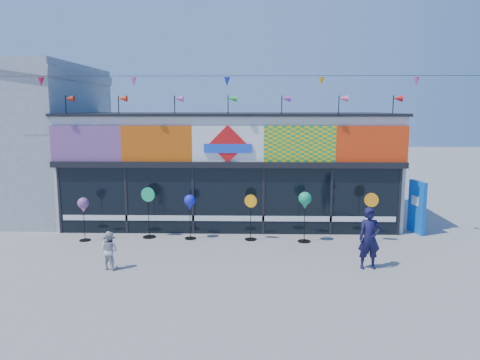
{
  "coord_description": "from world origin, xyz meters",
  "views": [
    {
      "loc": [
        0.77,
        -12.2,
        4.29
      ],
      "look_at": [
        0.44,
        2.0,
        2.09
      ],
      "focal_mm": 35.0,
      "sensor_mm": 36.0,
      "label": 1
    }
  ],
  "objects_px": {
    "spinner_5": "(371,216)",
    "child": "(109,250)",
    "spinner_0": "(83,206)",
    "spinner_4": "(305,202)",
    "spinner_3": "(251,216)",
    "adult_man": "(369,238)",
    "spinner_1": "(149,211)",
    "spinner_2": "(190,204)",
    "blue_sign": "(417,207)"
  },
  "relations": [
    {
      "from": "spinner_0",
      "to": "spinner_5",
      "type": "bearing_deg",
      "value": 0.44
    },
    {
      "from": "spinner_4",
      "to": "adult_man",
      "type": "relative_size",
      "value": 0.99
    },
    {
      "from": "spinner_0",
      "to": "adult_man",
      "type": "relative_size",
      "value": 0.86
    },
    {
      "from": "blue_sign",
      "to": "spinner_5",
      "type": "distance_m",
      "value": 2.21
    },
    {
      "from": "spinner_1",
      "to": "spinner_2",
      "type": "distance_m",
      "value": 1.43
    },
    {
      "from": "spinner_1",
      "to": "spinner_2",
      "type": "bearing_deg",
      "value": -5.5
    },
    {
      "from": "spinner_0",
      "to": "spinner_4",
      "type": "distance_m",
      "value": 7.15
    },
    {
      "from": "spinner_5",
      "to": "spinner_4",
      "type": "bearing_deg",
      "value": -178.97
    },
    {
      "from": "blue_sign",
      "to": "adult_man",
      "type": "distance_m",
      "value": 4.49
    },
    {
      "from": "spinner_2",
      "to": "spinner_3",
      "type": "height_order",
      "value": "spinner_3"
    },
    {
      "from": "adult_man",
      "to": "spinner_0",
      "type": "bearing_deg",
      "value": 160.01
    },
    {
      "from": "spinner_0",
      "to": "spinner_4",
      "type": "relative_size",
      "value": 0.87
    },
    {
      "from": "spinner_1",
      "to": "spinner_2",
      "type": "height_order",
      "value": "spinner_1"
    },
    {
      "from": "adult_man",
      "to": "child",
      "type": "bearing_deg",
      "value": 177.73
    },
    {
      "from": "blue_sign",
      "to": "spinner_2",
      "type": "relative_size",
      "value": 1.22
    },
    {
      "from": "blue_sign",
      "to": "spinner_3",
      "type": "xyz_separation_m",
      "value": [
        -5.73,
        -1.02,
        -0.11
      ]
    },
    {
      "from": "spinner_3",
      "to": "spinner_5",
      "type": "xyz_separation_m",
      "value": [
        3.86,
        -0.15,
        0.05
      ]
    },
    {
      "from": "spinner_3",
      "to": "spinner_5",
      "type": "distance_m",
      "value": 3.86
    },
    {
      "from": "spinner_2",
      "to": "spinner_4",
      "type": "relative_size",
      "value": 0.9
    },
    {
      "from": "spinner_3",
      "to": "adult_man",
      "type": "distance_m",
      "value": 4.16
    },
    {
      "from": "child",
      "to": "spinner_4",
      "type": "bearing_deg",
      "value": -133.13
    },
    {
      "from": "spinner_5",
      "to": "child",
      "type": "xyz_separation_m",
      "value": [
        -7.64,
        -2.75,
        -0.33
      ]
    },
    {
      "from": "spinner_3",
      "to": "spinner_0",
      "type": "bearing_deg",
      "value": -177.67
    },
    {
      "from": "spinner_3",
      "to": "spinner_5",
      "type": "relative_size",
      "value": 0.94
    },
    {
      "from": "spinner_1",
      "to": "child",
      "type": "bearing_deg",
      "value": -97.15
    },
    {
      "from": "spinner_2",
      "to": "spinner_5",
      "type": "height_order",
      "value": "spinner_5"
    },
    {
      "from": "blue_sign",
      "to": "child",
      "type": "relative_size",
      "value": 1.75
    },
    {
      "from": "spinner_4",
      "to": "spinner_5",
      "type": "bearing_deg",
      "value": 1.03
    },
    {
      "from": "spinner_5",
      "to": "child",
      "type": "relative_size",
      "value": 1.54
    },
    {
      "from": "spinner_4",
      "to": "child",
      "type": "xyz_separation_m",
      "value": [
        -5.52,
        -2.71,
        -0.79
      ]
    },
    {
      "from": "spinner_2",
      "to": "spinner_4",
      "type": "bearing_deg",
      "value": -4.03
    },
    {
      "from": "spinner_4",
      "to": "spinner_0",
      "type": "bearing_deg",
      "value": -179.74
    },
    {
      "from": "spinner_4",
      "to": "adult_man",
      "type": "bearing_deg",
      "value": -59.81
    },
    {
      "from": "spinner_5",
      "to": "child",
      "type": "height_order",
      "value": "spinner_5"
    },
    {
      "from": "spinner_1",
      "to": "spinner_5",
      "type": "xyz_separation_m",
      "value": [
        7.25,
        -0.36,
        -0.05
      ]
    },
    {
      "from": "child",
      "to": "adult_man",
      "type": "bearing_deg",
      "value": -157.53
    },
    {
      "from": "spinner_0",
      "to": "spinner_5",
      "type": "relative_size",
      "value": 0.89
    },
    {
      "from": "spinner_1",
      "to": "spinner_2",
      "type": "relative_size",
      "value": 1.14
    },
    {
      "from": "spinner_0",
      "to": "child",
      "type": "xyz_separation_m",
      "value": [
        1.63,
        -2.67,
        -0.63
      ]
    },
    {
      "from": "spinner_0",
      "to": "spinner_4",
      "type": "bearing_deg",
      "value": 0.26
    },
    {
      "from": "spinner_0",
      "to": "adult_man",
      "type": "bearing_deg",
      "value": -15.98
    },
    {
      "from": "spinner_1",
      "to": "spinner_5",
      "type": "relative_size",
      "value": 1.06
    },
    {
      "from": "spinner_0",
      "to": "spinner_3",
      "type": "distance_m",
      "value": 5.43
    },
    {
      "from": "spinner_4",
      "to": "spinner_3",
      "type": "bearing_deg",
      "value": 173.83
    },
    {
      "from": "spinner_3",
      "to": "adult_man",
      "type": "relative_size",
      "value": 0.91
    },
    {
      "from": "spinner_0",
      "to": "spinner_2",
      "type": "xyz_separation_m",
      "value": [
        3.42,
        0.3,
        0.04
      ]
    },
    {
      "from": "spinner_3",
      "to": "adult_man",
      "type": "bearing_deg",
      "value": -40.12
    },
    {
      "from": "spinner_4",
      "to": "child",
      "type": "relative_size",
      "value": 1.58
    },
    {
      "from": "spinner_3",
      "to": "spinner_5",
      "type": "bearing_deg",
      "value": -2.21
    },
    {
      "from": "spinner_2",
      "to": "child",
      "type": "bearing_deg",
      "value": -121.03
    }
  ]
}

